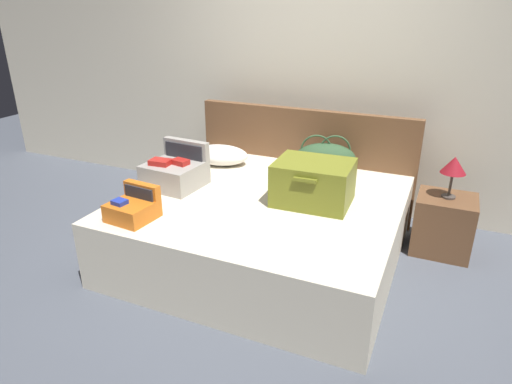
{
  "coord_description": "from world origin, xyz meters",
  "views": [
    {
      "loc": [
        1.19,
        -2.43,
        1.85
      ],
      "look_at": [
        0.0,
        0.26,
        0.61
      ],
      "focal_mm": 31.39,
      "sensor_mm": 36.0,
      "label": 1
    }
  ],
  "objects_px": {
    "hard_case_medium": "(175,172)",
    "pillow_near_headboard": "(220,155)",
    "bed": "(263,228)",
    "duffel_bag": "(325,158)",
    "hard_case_large": "(313,182)",
    "hard_case_small": "(133,208)",
    "table_lamp": "(454,166)",
    "nightstand": "(443,224)"
  },
  "relations": [
    {
      "from": "hard_case_medium",
      "to": "pillow_near_headboard",
      "type": "bearing_deg",
      "value": 87.15
    },
    {
      "from": "bed",
      "to": "duffel_bag",
      "type": "relative_size",
      "value": 3.47
    },
    {
      "from": "hard_case_large",
      "to": "hard_case_medium",
      "type": "height_order",
      "value": "hard_case_medium"
    },
    {
      "from": "hard_case_large",
      "to": "hard_case_medium",
      "type": "distance_m",
      "value": 1.1
    },
    {
      "from": "bed",
      "to": "pillow_near_headboard",
      "type": "height_order",
      "value": "pillow_near_headboard"
    },
    {
      "from": "hard_case_large",
      "to": "pillow_near_headboard",
      "type": "distance_m",
      "value": 1.12
    },
    {
      "from": "hard_case_small",
      "to": "pillow_near_headboard",
      "type": "xyz_separation_m",
      "value": [
        0.01,
        1.22,
        0.01
      ]
    },
    {
      "from": "pillow_near_headboard",
      "to": "table_lamp",
      "type": "relative_size",
      "value": 1.55
    },
    {
      "from": "hard_case_large",
      "to": "hard_case_medium",
      "type": "relative_size",
      "value": 1.26
    },
    {
      "from": "hard_case_large",
      "to": "hard_case_small",
      "type": "height_order",
      "value": "hard_case_large"
    },
    {
      "from": "hard_case_large",
      "to": "table_lamp",
      "type": "distance_m",
      "value": 1.09
    },
    {
      "from": "duffel_bag",
      "to": "table_lamp",
      "type": "relative_size",
      "value": 1.73
    },
    {
      "from": "hard_case_large",
      "to": "nightstand",
      "type": "distance_m",
      "value": 1.17
    },
    {
      "from": "duffel_bag",
      "to": "pillow_near_headboard",
      "type": "bearing_deg",
      "value": -170.62
    },
    {
      "from": "hard_case_medium",
      "to": "table_lamp",
      "type": "xyz_separation_m",
      "value": [
        2.01,
        0.73,
        0.1
      ]
    },
    {
      "from": "table_lamp",
      "to": "pillow_near_headboard",
      "type": "bearing_deg",
      "value": -176.33
    },
    {
      "from": "hard_case_medium",
      "to": "duffel_bag",
      "type": "bearing_deg",
      "value": 41.38
    },
    {
      "from": "nightstand",
      "to": "hard_case_large",
      "type": "bearing_deg",
      "value": -146.92
    },
    {
      "from": "hard_case_medium",
      "to": "nightstand",
      "type": "distance_m",
      "value": 2.17
    },
    {
      "from": "duffel_bag",
      "to": "pillow_near_headboard",
      "type": "distance_m",
      "value": 0.94
    },
    {
      "from": "hard_case_medium",
      "to": "table_lamp",
      "type": "relative_size",
      "value": 1.33
    },
    {
      "from": "bed",
      "to": "hard_case_small",
      "type": "bearing_deg",
      "value": -134.37
    },
    {
      "from": "pillow_near_headboard",
      "to": "table_lamp",
      "type": "bearing_deg",
      "value": 3.67
    },
    {
      "from": "hard_case_large",
      "to": "hard_case_small",
      "type": "xyz_separation_m",
      "value": [
        -1.03,
        -0.75,
        -0.08
      ]
    },
    {
      "from": "hard_case_large",
      "to": "table_lamp",
      "type": "height_order",
      "value": "hard_case_large"
    },
    {
      "from": "hard_case_small",
      "to": "pillow_near_headboard",
      "type": "bearing_deg",
      "value": 94.58
    },
    {
      "from": "duffel_bag",
      "to": "table_lamp",
      "type": "height_order",
      "value": "duffel_bag"
    },
    {
      "from": "bed",
      "to": "pillow_near_headboard",
      "type": "distance_m",
      "value": 0.92
    },
    {
      "from": "hard_case_small",
      "to": "nightstand",
      "type": "bearing_deg",
      "value": 39.74
    },
    {
      "from": "hard_case_large",
      "to": "hard_case_small",
      "type": "bearing_deg",
      "value": -145.89
    },
    {
      "from": "duffel_bag",
      "to": "nightstand",
      "type": "relative_size",
      "value": 1.23
    },
    {
      "from": "bed",
      "to": "hard_case_small",
      "type": "height_order",
      "value": "hard_case_small"
    },
    {
      "from": "bed",
      "to": "hard_case_small",
      "type": "distance_m",
      "value": 1.01
    },
    {
      "from": "hard_case_medium",
      "to": "bed",
      "type": "bearing_deg",
      "value": 9.27
    },
    {
      "from": "hard_case_small",
      "to": "pillow_near_headboard",
      "type": "distance_m",
      "value": 1.22
    },
    {
      "from": "bed",
      "to": "nightstand",
      "type": "relative_size",
      "value": 4.25
    },
    {
      "from": "hard_case_large",
      "to": "nightstand",
      "type": "bearing_deg",
      "value": 30.95
    },
    {
      "from": "pillow_near_headboard",
      "to": "table_lamp",
      "type": "height_order",
      "value": "table_lamp"
    },
    {
      "from": "duffel_bag",
      "to": "hard_case_large",
      "type": "bearing_deg",
      "value": -81.96
    },
    {
      "from": "hard_case_medium",
      "to": "duffel_bag",
      "type": "relative_size",
      "value": 0.77
    },
    {
      "from": "duffel_bag",
      "to": "bed",
      "type": "bearing_deg",
      "value": -111.33
    },
    {
      "from": "duffel_bag",
      "to": "table_lamp",
      "type": "bearing_deg",
      "value": -1.7
    }
  ]
}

